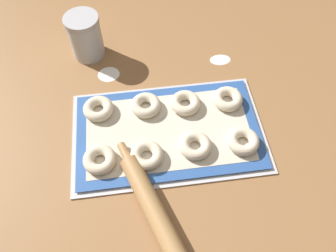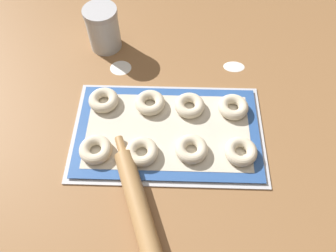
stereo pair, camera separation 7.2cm
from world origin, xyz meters
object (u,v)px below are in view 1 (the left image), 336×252
(bagel_back_far_left, at_px, (98,109))
(bagel_back_far_right, at_px, (228,99))
(baking_tray, at_px, (168,130))
(bagel_front_far_right, at_px, (243,141))
(rolling_pin, at_px, (158,217))
(bagel_back_mid_right, at_px, (185,103))
(bagel_front_mid_left, at_px, (147,155))
(bagel_front_far_left, at_px, (100,160))
(bagel_front_mid_right, at_px, (195,145))
(bagel_back_mid_left, at_px, (146,105))
(flour_canister, at_px, (85,36))

(bagel_back_far_left, bearing_deg, bagel_back_far_right, -2.15)
(baking_tray, relative_size, bagel_front_far_right, 6.15)
(bagel_front_far_right, xyz_separation_m, rolling_pin, (-0.23, -0.16, -0.00))
(rolling_pin, bearing_deg, bagel_back_mid_right, 69.89)
(bagel_back_mid_right, relative_size, rolling_pin, 0.21)
(baking_tray, xyz_separation_m, bagel_front_mid_left, (-0.06, -0.08, 0.02))
(bagel_front_far_left, xyz_separation_m, bagel_back_mid_right, (0.23, 0.14, 0.00))
(bagel_front_far_left, relative_size, bagel_front_mid_right, 1.00)
(baking_tray, bearing_deg, bagel_front_far_left, -157.25)
(bagel_front_mid_right, relative_size, bagel_back_mid_left, 1.00)
(bagel_front_mid_right, relative_size, rolling_pin, 0.21)
(bagel_front_mid_right, distance_m, bagel_back_mid_left, 0.18)
(bagel_back_far_left, bearing_deg, bagel_back_mid_left, -2.31)
(bagel_front_far_left, xyz_separation_m, rolling_pin, (0.12, -0.16, -0.00))
(rolling_pin, bearing_deg, bagel_front_far_right, 34.82)
(bagel_back_mid_right, xyz_separation_m, rolling_pin, (-0.11, -0.30, -0.00))
(bagel_front_mid_left, bearing_deg, bagel_front_mid_right, 5.18)
(bagel_front_mid_left, bearing_deg, flour_canister, 109.83)
(bagel_back_far_left, bearing_deg, bagel_front_mid_left, -53.52)
(rolling_pin, bearing_deg, bagel_back_mid_left, 89.42)
(bagel_front_mid_right, bearing_deg, bagel_front_mid_left, -174.82)
(baking_tray, height_order, bagel_front_mid_right, bagel_front_mid_right)
(bagel_front_far_left, bearing_deg, bagel_back_mid_left, 49.52)
(bagel_back_mid_right, bearing_deg, bagel_back_mid_left, 176.64)
(baking_tray, height_order, bagel_front_far_right, bagel_front_far_right)
(bagel_front_far_left, distance_m, bagel_back_mid_right, 0.27)
(bagel_front_mid_left, relative_size, bagel_back_far_left, 1.00)
(bagel_front_mid_left, bearing_deg, bagel_back_mid_right, 50.64)
(bagel_front_far_right, distance_m, bagel_back_mid_left, 0.27)
(baking_tray, bearing_deg, bagel_back_mid_left, 124.50)
(bagel_front_far_left, height_order, flour_canister, flour_canister)
(bagel_front_mid_right, height_order, bagel_back_mid_right, same)
(baking_tray, bearing_deg, bagel_front_mid_right, -47.87)
(bagel_front_mid_left, distance_m, rolling_pin, 0.15)
(bagel_front_far_left, height_order, bagel_back_far_left, same)
(flour_canister, bearing_deg, baking_tray, -57.10)
(bagel_front_mid_right, distance_m, bagel_back_far_right, 0.17)
(bagel_back_mid_right, height_order, rolling_pin, rolling_pin)
(bagel_front_mid_left, distance_m, bagel_front_mid_right, 0.12)
(flour_canister, bearing_deg, bagel_back_far_left, -83.69)
(bagel_back_far_left, height_order, bagel_back_mid_right, same)
(bagel_front_mid_left, distance_m, bagel_front_far_right, 0.24)
(bagel_front_mid_right, height_order, bagel_back_mid_left, same)
(bagel_back_mid_left, distance_m, bagel_back_mid_right, 0.11)
(bagel_front_mid_left, height_order, rolling_pin, rolling_pin)
(bagel_front_mid_left, xyz_separation_m, bagel_back_mid_left, (0.01, 0.15, 0.00))
(baking_tray, bearing_deg, bagel_back_mid_right, 50.24)
(bagel_back_mid_left, bearing_deg, flour_canister, 122.40)
(bagel_back_far_right, bearing_deg, flour_canister, 146.54)
(bagel_back_far_left, xyz_separation_m, bagel_back_far_right, (0.35, -0.01, 0.00))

